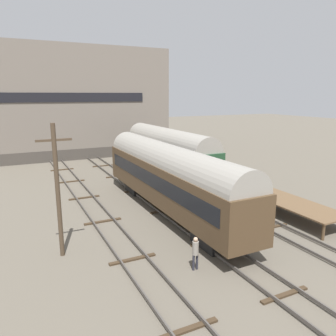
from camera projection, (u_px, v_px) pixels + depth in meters
The scene contains 11 objects.
ground_plane at pixel (185, 225), 22.36m from camera, with size 200.00×200.00×0.00m, color #60594C.
track_left at pixel (116, 236), 20.21m from camera, with size 2.60×60.00×0.26m.
track_middle at pixel (185, 223), 22.33m from camera, with size 2.60×60.00×0.26m.
track_right at pixel (243, 212), 24.45m from camera, with size 2.60×60.00×0.26m.
train_car_green at pixel (168, 150), 34.99m from camera, with size 3.10×16.45×5.21m.
train_car_brown at pixel (168, 174), 24.01m from camera, with size 2.88×18.69×5.20m.
station_platform at pixel (260, 191), 26.60m from camera, with size 2.90×14.51×1.12m.
bench at pixel (245, 177), 28.75m from camera, with size 1.40×0.40×0.91m.
person_worker at pixel (195, 250), 16.42m from camera, with size 0.32×0.32×1.77m.
utility_pole at pixel (58, 189), 17.32m from camera, with size 1.80×0.24×7.31m.
warehouse_building at pixel (63, 102), 48.90m from camera, with size 28.29×14.09×15.18m.
Camera 1 is at (-10.31, -18.28, 8.71)m, focal length 35.00 mm.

